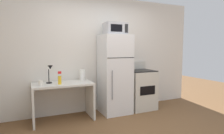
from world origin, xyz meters
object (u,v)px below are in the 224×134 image
(coffee_mug, at_px, (41,83))
(refrigerator, at_px, (115,74))
(desk, at_px, (63,94))
(spray_bottle, at_px, (60,79))
(desk_lamp, at_px, (50,71))
(oven_range, at_px, (140,89))
(paper_towel_roll, at_px, (82,75))
(microwave, at_px, (115,29))

(coffee_mug, relative_size, refrigerator, 0.06)
(desk, xyz_separation_m, spray_bottle, (-0.07, -0.12, 0.33))
(desk, distance_m, coffee_mug, 0.50)
(coffee_mug, bearing_deg, desk_lamp, 41.64)
(coffee_mug, bearing_deg, oven_range, 2.44)
(paper_towel_roll, xyz_separation_m, coffee_mug, (-0.84, -0.21, -0.07))
(desk_lamp, distance_m, oven_range, 2.10)
(desk, height_order, microwave, microwave)
(desk_lamp, distance_m, coffee_mug, 0.31)
(paper_towel_roll, distance_m, coffee_mug, 0.87)
(refrigerator, relative_size, oven_range, 1.57)
(refrigerator, height_order, oven_range, refrigerator)
(spray_bottle, distance_m, refrigerator, 1.22)
(coffee_mug, distance_m, refrigerator, 1.55)
(desk_lamp, xyz_separation_m, spray_bottle, (0.15, -0.20, -0.14))
(paper_towel_roll, relative_size, oven_range, 0.22)
(coffee_mug, bearing_deg, spray_bottle, -6.17)
(spray_bottle, xyz_separation_m, coffee_mug, (-0.34, 0.04, -0.05))
(desk, relative_size, oven_range, 1.05)
(spray_bottle, distance_m, oven_range, 1.93)
(desk_lamp, relative_size, microwave, 0.77)
(spray_bottle, xyz_separation_m, microwave, (1.21, 0.10, 1.00))
(refrigerator, distance_m, oven_range, 0.78)
(paper_towel_roll, xyz_separation_m, oven_range, (1.38, -0.11, -0.40))
(desk_lamp, xyz_separation_m, microwave, (1.36, -0.10, 0.86))
(refrigerator, bearing_deg, spray_bottle, -174.20)
(paper_towel_roll, relative_size, refrigerator, 0.14)
(paper_towel_roll, relative_size, spray_bottle, 0.96)
(refrigerator, bearing_deg, oven_range, 0.69)
(desk_lamp, height_order, spray_bottle, desk_lamp)
(paper_towel_roll, distance_m, spray_bottle, 0.56)
(spray_bottle, relative_size, refrigerator, 0.14)
(desk, distance_m, paper_towel_roll, 0.57)
(desk_lamp, relative_size, refrigerator, 0.21)
(microwave, bearing_deg, refrigerator, 90.32)
(spray_bottle, bearing_deg, refrigerator, 5.80)
(spray_bottle, bearing_deg, desk, 59.61)
(microwave, height_order, oven_range, microwave)
(coffee_mug, xyz_separation_m, microwave, (1.55, 0.07, 1.05))
(desk, relative_size, desk_lamp, 3.27)
(coffee_mug, bearing_deg, desk, 12.12)
(desk_lamp, xyz_separation_m, refrigerator, (1.36, -0.08, -0.13))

